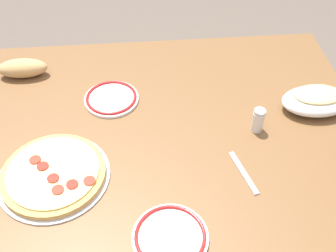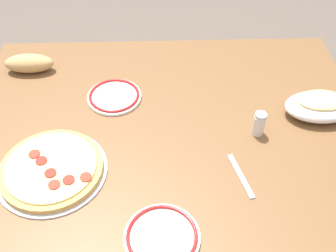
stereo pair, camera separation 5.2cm
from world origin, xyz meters
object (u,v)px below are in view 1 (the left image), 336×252
Objects in this scene: baked_pasta_dish at (316,100)px; side_plate_far at (111,98)px; pepperoni_pizza at (54,174)px; dining_table at (168,152)px; bread_loaf at (22,68)px; side_plate_near at (170,237)px; spice_shaker at (258,120)px.

side_plate_far is (-0.71, 0.11, -0.03)m from baked_pasta_dish.
pepperoni_pizza is 1.40× the size of baked_pasta_dish.
pepperoni_pizza is 0.37m from side_plate_far.
bread_loaf reaches higher than dining_table.
side_plate_near and side_plate_far have the same top height.
side_plate_far is at bearing 63.24° from pepperoni_pizza.
dining_table is 0.41m from pepperoni_pizza.
baked_pasta_dish is 1.08m from bread_loaf.
dining_table is 0.33m from spice_shaker.
side_plate_far is at bearing 171.39° from baked_pasta_dish.
bread_loaf is (-0.17, 0.50, 0.02)m from pepperoni_pizza.
dining_table is at bearing 85.82° from side_plate_near.
baked_pasta_dish is 1.17× the size of side_plate_near.
bread_loaf is (-0.49, 0.74, 0.03)m from side_plate_near.
baked_pasta_dish is 0.72m from side_plate_far.
dining_table is 0.55m from baked_pasta_dish.
baked_pasta_dish is 1.29× the size of bread_loaf.
bread_loaf is at bearing 108.25° from pepperoni_pizza.
side_plate_far is 0.52m from spice_shaker.
baked_pasta_dish is 1.23× the size of side_plate_far.
bread_loaf reaches higher than pepperoni_pizza.
pepperoni_pizza is 1.72× the size of side_plate_far.
side_plate_far is at bearing 158.47° from spice_shaker.
side_plate_far reaches higher than dining_table.
pepperoni_pizza is at bearing -156.49° from dining_table.
pepperoni_pizza is at bearing 144.53° from side_plate_near.
baked_pasta_dish is 0.72m from side_plate_near.
baked_pasta_dish is at bearing -8.61° from side_plate_far.
baked_pasta_dish reaches higher than pepperoni_pizza.
side_plate_far is at bearing 105.73° from side_plate_near.
dining_table is 7.26× the size of bread_loaf.
side_plate_near is at bearing -74.27° from side_plate_far.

